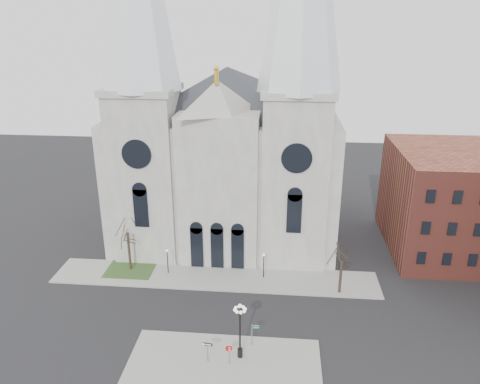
# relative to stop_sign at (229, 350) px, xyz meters

# --- Properties ---
(ground) EXTENTS (160.00, 160.00, 0.00)m
(ground) POSITION_rel_stop_sign_xyz_m (-3.51, 4.17, -1.70)
(ground) COLOR black
(ground) RESTS_ON ground
(sidewalk_near) EXTENTS (18.00, 10.00, 0.14)m
(sidewalk_near) POSITION_rel_stop_sign_xyz_m (-0.51, -0.83, -1.63)
(sidewalk_near) COLOR gray
(sidewalk_near) RESTS_ON ground
(sidewalk_far) EXTENTS (40.00, 6.00, 0.14)m
(sidewalk_far) POSITION_rel_stop_sign_xyz_m (-3.51, 15.17, -1.63)
(sidewalk_far) COLOR gray
(sidewalk_far) RESTS_ON ground
(grass_patch) EXTENTS (6.00, 5.00, 0.18)m
(grass_patch) POSITION_rel_stop_sign_xyz_m (-14.51, 16.17, -1.61)
(grass_patch) COLOR #2A421C
(grass_patch) RESTS_ON ground
(cathedral) EXTENTS (33.00, 26.66, 54.00)m
(cathedral) POSITION_rel_stop_sign_xyz_m (-3.51, 27.03, 16.78)
(cathedral) COLOR gray
(cathedral) RESTS_ON ground
(bg_building_brick) EXTENTS (14.00, 18.00, 14.00)m
(bg_building_brick) POSITION_rel_stop_sign_xyz_m (26.49, 26.17, 5.30)
(bg_building_brick) COLOR brown
(bg_building_brick) RESTS_ON ground
(tree_left) EXTENTS (3.20, 3.20, 7.50)m
(tree_left) POSITION_rel_stop_sign_xyz_m (-14.51, 16.17, 3.88)
(tree_left) COLOR black
(tree_left) RESTS_ON ground
(tree_right) EXTENTS (3.20, 3.20, 6.00)m
(tree_right) POSITION_rel_stop_sign_xyz_m (11.49, 13.17, 2.77)
(tree_right) COLOR black
(tree_right) RESTS_ON ground
(ped_lamp_left) EXTENTS (0.32, 0.32, 3.26)m
(ped_lamp_left) POSITION_rel_stop_sign_xyz_m (-9.51, 15.67, 0.63)
(ped_lamp_left) COLOR black
(ped_lamp_left) RESTS_ON sidewalk_far
(ped_lamp_right) EXTENTS (0.32, 0.32, 3.26)m
(ped_lamp_right) POSITION_rel_stop_sign_xyz_m (2.49, 15.67, 0.63)
(ped_lamp_right) COLOR black
(ped_lamp_right) RESTS_ON sidewalk_far
(stop_sign) EXTENTS (0.75, 0.26, 2.16)m
(stop_sign) POSITION_rel_stop_sign_xyz_m (0.00, 0.00, 0.00)
(stop_sign) COLOR slate
(stop_sign) RESTS_ON sidewalk_near
(globe_lamp) EXTENTS (1.52, 1.52, 5.86)m
(globe_lamp) POSITION_rel_stop_sign_xyz_m (0.91, 1.07, 2.12)
(globe_lamp) COLOR black
(globe_lamp) RESTS_ON sidewalk_near
(one_way_sign) EXTENTS (0.98, 0.14, 2.23)m
(one_way_sign) POSITION_rel_stop_sign_xyz_m (-2.02, 0.13, -0.06)
(one_way_sign) COLOR slate
(one_way_sign) RESTS_ON sidewalk_near
(street_name_sign) EXTENTS (0.77, 0.15, 2.42)m
(street_name_sign) POSITION_rel_stop_sign_xyz_m (2.00, 2.88, -0.14)
(street_name_sign) COLOR slate
(street_name_sign) RESTS_ON sidewalk_near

